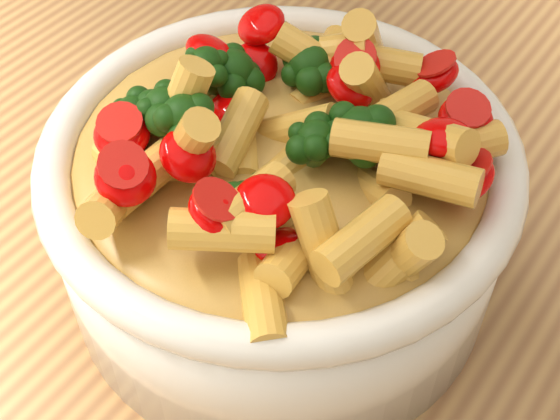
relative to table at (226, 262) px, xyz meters
The scene contains 3 objects.
table is the anchor object (origin of this frame).
serving_bowl 0.18m from the table, 28.19° to the right, with size 0.25×0.25×0.11m.
pasta_salad 0.24m from the table, 28.19° to the right, with size 0.20×0.20×0.04m.
Camera 1 is at (0.25, -0.28, 1.27)m, focal length 50.00 mm.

